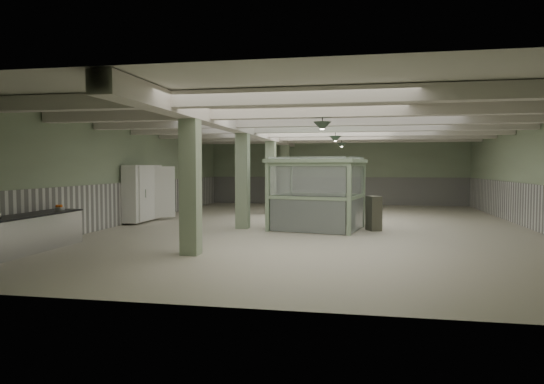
% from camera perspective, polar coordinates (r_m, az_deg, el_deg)
% --- Properties ---
extents(floor, '(20.00, 20.00, 0.00)m').
position_cam_1_polar(floor, '(16.99, 5.61, -4.03)').
color(floor, beige).
rests_on(floor, ground).
extents(ceiling, '(14.00, 20.00, 0.02)m').
position_cam_1_polar(ceiling, '(16.93, 5.67, 8.15)').
color(ceiling, silver).
rests_on(ceiling, wall_back).
extents(wall_back, '(14.00, 0.02, 3.60)m').
position_cam_1_polar(wall_back, '(26.84, 7.53, 2.38)').
color(wall_back, '#95AA88').
rests_on(wall_back, floor).
extents(wall_front, '(14.00, 0.02, 3.60)m').
position_cam_1_polar(wall_front, '(6.96, -1.65, 0.73)').
color(wall_front, '#95AA88').
rests_on(wall_front, floor).
extents(wall_left, '(0.02, 20.00, 3.60)m').
position_cam_1_polar(wall_left, '(18.82, -16.12, 2.04)').
color(wall_left, '#95AA88').
rests_on(wall_left, floor).
extents(wall_right, '(0.02, 20.00, 3.60)m').
position_cam_1_polar(wall_right, '(17.68, 28.88, 1.73)').
color(wall_right, '#95AA88').
rests_on(wall_right, floor).
extents(wainscot_left, '(0.05, 19.90, 1.50)m').
position_cam_1_polar(wainscot_left, '(18.86, -16.00, -1.15)').
color(wainscot_left, white).
rests_on(wainscot_left, floor).
extents(wainscot_right, '(0.05, 19.90, 1.50)m').
position_cam_1_polar(wainscot_right, '(17.72, 28.71, -1.66)').
color(wainscot_right, white).
rests_on(wainscot_right, floor).
extents(wainscot_back, '(13.90, 0.05, 1.50)m').
position_cam_1_polar(wainscot_back, '(26.85, 7.51, 0.14)').
color(wainscot_back, white).
rests_on(wainscot_back, floor).
extents(girder, '(0.45, 19.90, 0.40)m').
position_cam_1_polar(girder, '(17.31, -2.67, 7.32)').
color(girder, beige).
rests_on(girder, ceiling).
extents(beam_a, '(13.90, 0.35, 0.32)m').
position_cam_1_polar(beam_a, '(9.51, 1.62, 11.12)').
color(beam_a, beige).
rests_on(beam_a, ceiling).
extents(beam_b, '(13.90, 0.35, 0.32)m').
position_cam_1_polar(beam_b, '(11.97, 3.53, 9.44)').
color(beam_b, beige).
rests_on(beam_b, ceiling).
extents(beam_c, '(13.90, 0.35, 0.32)m').
position_cam_1_polar(beam_c, '(14.44, 4.79, 8.33)').
color(beam_c, beige).
rests_on(beam_c, ceiling).
extents(beam_d, '(13.90, 0.35, 0.32)m').
position_cam_1_polar(beam_d, '(16.92, 5.67, 7.54)').
color(beam_d, beige).
rests_on(beam_d, ceiling).
extents(beam_e, '(13.90, 0.35, 0.32)m').
position_cam_1_polar(beam_e, '(19.40, 6.32, 6.95)').
color(beam_e, beige).
rests_on(beam_e, ceiling).
extents(beam_f, '(13.90, 0.35, 0.32)m').
position_cam_1_polar(beam_f, '(21.89, 6.82, 6.50)').
color(beam_f, beige).
rests_on(beam_f, ceiling).
extents(beam_g, '(13.90, 0.35, 0.32)m').
position_cam_1_polar(beam_g, '(24.38, 7.23, 6.14)').
color(beam_g, beige).
rests_on(beam_g, ceiling).
extents(column_a, '(0.42, 0.42, 3.60)m').
position_cam_1_polar(column_a, '(11.51, -9.58, 1.58)').
color(column_a, '#8FA283').
rests_on(column_a, floor).
extents(column_b, '(0.42, 0.42, 3.60)m').
position_cam_1_polar(column_b, '(16.30, -3.47, 2.02)').
color(column_b, '#8FA283').
rests_on(column_b, floor).
extents(column_c, '(0.42, 0.42, 3.60)m').
position_cam_1_polar(column_c, '(21.18, -0.16, 2.25)').
color(column_c, '#8FA283').
rests_on(column_c, floor).
extents(column_d, '(0.42, 0.42, 3.60)m').
position_cam_1_polar(column_d, '(25.12, 1.56, 2.37)').
color(column_d, '#8FA283').
rests_on(column_d, floor).
extents(pendant_front, '(0.44, 0.44, 0.22)m').
position_cam_1_polar(pendant_front, '(11.88, 5.94, 7.69)').
color(pendant_front, '#314233').
rests_on(pendant_front, ceiling).
extents(pendant_mid, '(0.44, 0.44, 0.22)m').
position_cam_1_polar(pendant_mid, '(17.35, 7.46, 6.19)').
color(pendant_mid, '#314233').
rests_on(pendant_mid, ceiling).
extents(pendant_back, '(0.44, 0.44, 0.22)m').
position_cam_1_polar(pendant_back, '(22.34, 8.19, 5.47)').
color(pendant_back, '#314233').
rests_on(pendant_back, ceiling).
extents(prep_counter, '(0.82, 4.68, 0.91)m').
position_cam_1_polar(prep_counter, '(12.77, -28.48, -4.63)').
color(prep_counter, silver).
rests_on(prep_counter, floor).
extents(orange_bowl, '(0.30, 0.30, 0.09)m').
position_cam_1_polar(orange_bowl, '(14.14, -23.70, -1.84)').
color(orange_bowl, '#B2B2B7').
rests_on(orange_bowl, prep_counter).
extents(walkin_cooler, '(1.07, 2.26, 2.07)m').
position_cam_1_polar(walkin_cooler, '(18.80, -14.88, -0.27)').
color(walkin_cooler, white).
rests_on(walkin_cooler, floor).
extents(guard_booth, '(3.30, 2.95, 2.39)m').
position_cam_1_polar(guard_booth, '(16.05, 5.32, 1.33)').
color(guard_booth, '#8BA382').
rests_on(guard_booth, floor).
extents(filing_cabinet, '(0.54, 0.62, 1.12)m').
position_cam_1_polar(filing_cabinet, '(16.10, 11.88, -2.47)').
color(filing_cabinet, '#545446').
rests_on(filing_cabinet, floor).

